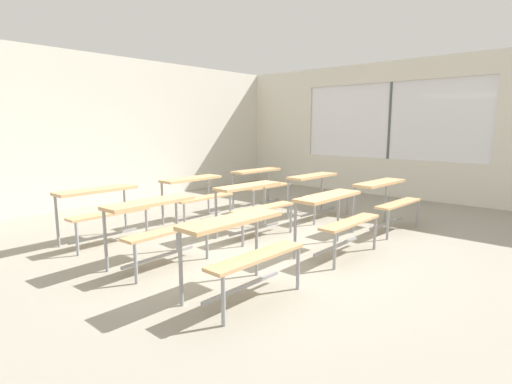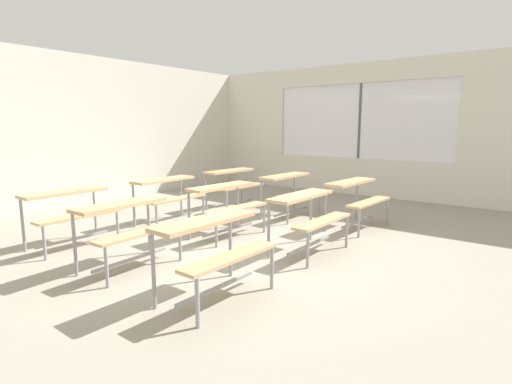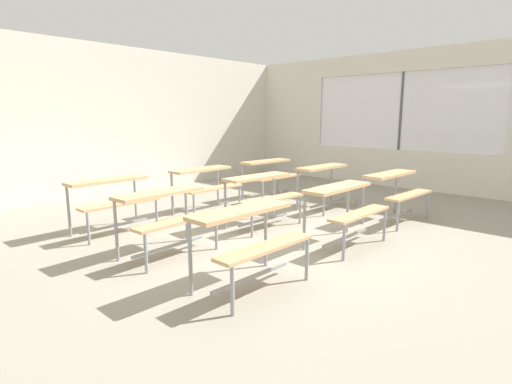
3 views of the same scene
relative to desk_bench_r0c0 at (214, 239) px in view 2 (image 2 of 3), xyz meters
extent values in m
cube|color=gray|center=(1.23, 0.81, -0.59)|extent=(10.00, 9.00, 0.05)
cube|color=silver|center=(1.23, 5.31, 0.94)|extent=(10.00, 0.12, 3.00)
cube|color=silver|center=(6.23, 0.81, -0.14)|extent=(0.12, 9.00, 0.85)
cube|color=silver|center=(6.23, 0.81, 2.21)|extent=(0.12, 9.00, 0.45)
cube|color=silver|center=(6.23, 4.36, 1.14)|extent=(0.12, 1.90, 1.70)
cube|color=white|center=(6.23, 1.31, 1.14)|extent=(0.02, 4.20, 1.70)
cube|color=#4C5156|center=(6.23, 1.31, 1.14)|extent=(0.06, 0.05, 1.70)
cube|color=tan|center=(0.00, 0.11, 0.16)|extent=(1.10, 0.33, 0.04)
cube|color=tan|center=(0.00, -0.21, -0.12)|extent=(1.10, 0.23, 0.03)
cylinder|color=gray|center=(-0.50, 0.26, -0.20)|extent=(0.04, 0.04, 0.72)
cylinder|color=gray|center=(0.50, 0.24, -0.20)|extent=(0.04, 0.04, 0.72)
cylinder|color=gray|center=(-0.50, -0.29, -0.34)|extent=(0.04, 0.04, 0.44)
cylinder|color=gray|center=(0.50, -0.31, -0.34)|extent=(0.04, 0.04, 0.44)
cube|color=gray|center=(0.00, -0.03, -0.46)|extent=(1.00, 0.04, 0.03)
cube|color=tan|center=(1.71, 0.11, 0.16)|extent=(1.10, 0.33, 0.04)
cube|color=tan|center=(1.71, -0.21, -0.12)|extent=(1.10, 0.23, 0.03)
cylinder|color=gray|center=(1.22, 0.26, -0.20)|extent=(0.04, 0.04, 0.72)
cylinder|color=gray|center=(2.22, 0.25, -0.20)|extent=(0.04, 0.04, 0.72)
cylinder|color=gray|center=(1.21, -0.29, -0.34)|extent=(0.04, 0.04, 0.44)
cylinder|color=gray|center=(2.21, -0.30, -0.34)|extent=(0.04, 0.04, 0.44)
cube|color=gray|center=(1.71, -0.03, -0.46)|extent=(1.00, 0.04, 0.03)
cube|color=tan|center=(3.28, 0.15, 0.16)|extent=(1.11, 0.38, 0.04)
cube|color=tan|center=(3.26, -0.17, -0.12)|extent=(1.11, 0.28, 0.03)
cylinder|color=gray|center=(2.78, 0.31, -0.20)|extent=(0.04, 0.04, 0.72)
cylinder|color=gray|center=(3.78, 0.26, -0.20)|extent=(0.04, 0.04, 0.72)
cylinder|color=gray|center=(2.76, -0.24, -0.34)|extent=(0.04, 0.04, 0.44)
cylinder|color=gray|center=(3.75, -0.29, -0.34)|extent=(0.04, 0.04, 0.44)
cube|color=gray|center=(3.27, 0.01, -0.46)|extent=(1.00, 0.08, 0.03)
cube|color=tan|center=(-0.01, 1.44, 0.16)|extent=(1.11, 0.37, 0.04)
cube|color=tan|center=(0.00, 1.12, -0.12)|extent=(1.11, 0.27, 0.03)
cylinder|color=gray|center=(-0.52, 1.55, -0.20)|extent=(0.04, 0.04, 0.72)
cylinder|color=gray|center=(0.48, 1.60, -0.20)|extent=(0.04, 0.04, 0.72)
cylinder|color=gray|center=(-0.49, 1.00, -0.34)|extent=(0.04, 0.04, 0.44)
cylinder|color=gray|center=(0.51, 1.05, -0.34)|extent=(0.04, 0.04, 0.44)
cube|color=gray|center=(-0.01, 1.30, -0.46)|extent=(1.00, 0.08, 0.03)
cube|color=tan|center=(1.67, 1.45, 0.16)|extent=(1.11, 0.38, 0.04)
cube|color=tan|center=(1.66, 1.13, -0.12)|extent=(1.11, 0.28, 0.03)
cylinder|color=gray|center=(1.18, 1.62, -0.20)|extent=(0.04, 0.04, 0.72)
cylinder|color=gray|center=(2.18, 1.57, -0.20)|extent=(0.04, 0.04, 0.72)
cylinder|color=gray|center=(1.15, 1.07, -0.34)|extent=(0.04, 0.04, 0.44)
cylinder|color=gray|center=(2.15, 1.02, -0.34)|extent=(0.04, 0.04, 0.44)
cube|color=gray|center=(1.67, 1.31, -0.46)|extent=(1.00, 0.08, 0.03)
cube|color=tan|center=(3.29, 1.40, 0.16)|extent=(1.11, 0.36, 0.04)
cube|color=tan|center=(3.28, 1.08, -0.12)|extent=(1.11, 0.26, 0.03)
cylinder|color=gray|center=(2.80, 1.56, -0.20)|extent=(0.04, 0.04, 0.72)
cylinder|color=gray|center=(3.80, 1.53, -0.20)|extent=(0.04, 0.04, 0.72)
cylinder|color=gray|center=(2.78, 1.01, -0.34)|extent=(0.04, 0.04, 0.44)
cylinder|color=gray|center=(3.78, 0.98, -0.34)|extent=(0.04, 0.04, 0.44)
cube|color=gray|center=(3.29, 1.26, -0.46)|extent=(1.00, 0.06, 0.03)
cube|color=tan|center=(0.01, 2.75, 0.16)|extent=(1.10, 0.33, 0.04)
cube|color=tan|center=(0.01, 2.43, -0.12)|extent=(1.10, 0.23, 0.03)
cylinder|color=gray|center=(-0.49, 2.89, -0.20)|extent=(0.04, 0.04, 0.72)
cylinder|color=gray|center=(0.51, 2.90, -0.20)|extent=(0.04, 0.04, 0.72)
cylinder|color=gray|center=(-0.48, 2.34, -0.34)|extent=(0.04, 0.04, 0.44)
cylinder|color=gray|center=(0.52, 2.35, -0.34)|extent=(0.04, 0.04, 0.44)
cube|color=gray|center=(0.01, 2.61, -0.46)|extent=(1.00, 0.04, 0.03)
cube|color=tan|center=(1.64, 2.71, 0.16)|extent=(1.10, 0.33, 0.04)
cube|color=tan|center=(1.64, 2.39, -0.12)|extent=(1.10, 0.23, 0.03)
cylinder|color=gray|center=(1.14, 2.84, -0.20)|extent=(0.04, 0.04, 0.72)
cylinder|color=gray|center=(2.14, 2.85, -0.20)|extent=(0.04, 0.04, 0.72)
cylinder|color=gray|center=(1.15, 2.29, -0.34)|extent=(0.04, 0.04, 0.44)
cylinder|color=gray|center=(2.15, 2.30, -0.34)|extent=(0.04, 0.04, 0.44)
cube|color=gray|center=(1.64, 2.57, -0.46)|extent=(1.00, 0.05, 0.03)
cube|color=tan|center=(3.27, 2.71, 0.16)|extent=(1.11, 0.37, 0.04)
cube|color=tan|center=(3.26, 2.39, -0.12)|extent=(1.11, 0.27, 0.03)
cylinder|color=gray|center=(2.78, 2.87, -0.20)|extent=(0.04, 0.04, 0.72)
cylinder|color=gray|center=(3.78, 2.83, -0.20)|extent=(0.04, 0.04, 0.72)
cylinder|color=gray|center=(2.76, 2.32, -0.34)|extent=(0.04, 0.04, 0.44)
cylinder|color=gray|center=(3.75, 2.28, -0.34)|extent=(0.04, 0.04, 0.44)
cube|color=gray|center=(3.27, 2.57, -0.46)|extent=(1.00, 0.07, 0.03)
camera|label=1|loc=(-2.57, -2.49, 1.04)|focal=28.00mm
camera|label=2|loc=(-2.57, -2.49, 1.04)|focal=28.00mm
camera|label=3|loc=(-2.57, -2.49, 1.04)|focal=28.00mm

